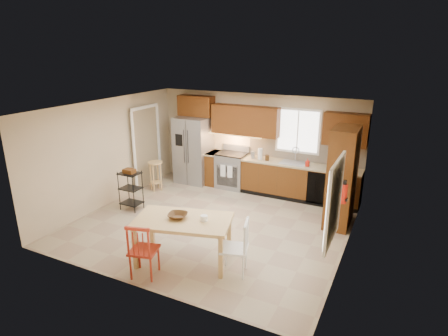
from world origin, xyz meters
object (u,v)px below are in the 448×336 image
table_jar (204,219)px  chair_red (144,249)px  range_stove (232,171)px  fire_extinguisher (344,194)px  pantry (342,177)px  chair_white (234,247)px  soap_bottle (308,162)px  table_bowl (178,218)px  bar_stool (156,176)px  utility_cart (131,190)px  refrigerator (193,150)px  dining_table (184,241)px

table_jar → chair_red: bearing=-133.3°
range_stove → fire_extinguisher: 3.83m
pantry → chair_white: pantry is taller
soap_bottle → chair_red: bearing=-110.2°
soap_bottle → pantry: 1.31m
range_stove → chair_white: chair_white is taller
fire_extinguisher → table_bowl: 3.00m
range_stove → table_bowl: 3.79m
pantry → bar_stool: bearing=-178.6°
table_bowl → utility_cart: (-2.18, 1.36, -0.34)m
chair_red → table_jar: bearing=31.4°
refrigerator → table_bowl: size_ratio=5.48×
refrigerator → soap_bottle: size_ratio=9.53×
pantry → dining_table: size_ratio=1.28×
soap_bottle → fire_extinguisher: bearing=-59.5°
chair_white → bar_stool: (-3.46, 2.56, -0.09)m
chair_white → table_bowl: chair_white is taller
soap_bottle → utility_cart: 4.21m
range_stove → bar_stool: 2.02m
refrigerator → range_stove: 1.24m
pantry → table_bowl: size_ratio=6.32×
pantry → chair_white: bearing=-114.5°
fire_extinguisher → table_jar: 2.57m
bar_stool → fire_extinguisher: bearing=-14.8°
chair_red → chair_white: bearing=13.0°
range_stove → table_bowl: size_ratio=2.77×
range_stove → bar_stool: size_ratio=1.18×
table_bowl → dining_table: bearing=0.0°
dining_table → utility_cart: 2.66m
bar_stool → table_bowl: bearing=-51.3°
refrigerator → pantry: size_ratio=0.87×
refrigerator → bar_stool: bearing=-117.8°
bar_stool → utility_cart: utility_cart is taller
soap_bottle → bar_stool: bearing=-164.8°
dining_table → bar_stool: 3.62m
range_stove → dining_table: 3.80m
pantry → fire_extinguisher: (0.20, -1.05, 0.05)m
chair_red → fire_extinguisher: bearing=25.2°
soap_bottle → chair_white: soap_bottle is taller
refrigerator → chair_white: bearing=-51.1°
table_bowl → soap_bottle: bearing=69.9°
table_jar → utility_cart: size_ratio=0.16×
soap_bottle → table_jar: (-0.86, -3.52, -0.15)m
dining_table → table_jar: size_ratio=11.15×
fire_extinguisher → dining_table: bearing=-144.8°
refrigerator → chair_red: size_ratio=1.89×
soap_bottle → utility_cart: bearing=-147.1°
dining_table → utility_cart: size_ratio=1.76×
pantry → fire_extinguisher: bearing=-79.2°
refrigerator → range_stove: size_ratio=1.98×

